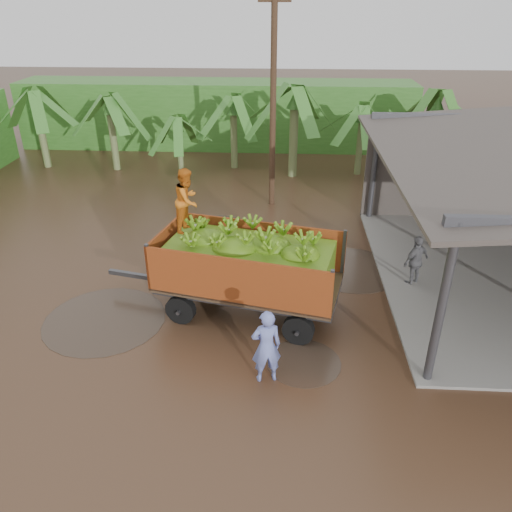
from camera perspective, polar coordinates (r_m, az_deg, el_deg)
The scene contains 7 objects.
ground at distance 15.12m, azimuth -4.34°, elevation -3.77°, with size 100.00×100.00×0.00m, color black.
hedge_north at distance 29.65m, azimuth -4.48°, elevation 15.86°, with size 22.00×3.00×3.60m, color #2D661E.
banana_trailer at distance 13.32m, azimuth -0.98°, elevation -1.00°, with size 6.86×3.39×3.96m.
man_blue at distance 11.28m, azimuth 1.18°, elevation -10.29°, with size 0.68×0.45×1.87m, color #6B78C3.
man_grey at distance 15.64m, azimuth 17.81°, elevation -0.55°, with size 0.96×0.40×1.63m, color slate.
utility_pole at distance 20.13m, azimuth 1.96°, elevation 17.20°, with size 1.20×0.24×8.28m.
banana_plants at distance 21.41m, azimuth -16.04°, elevation 10.59°, with size 24.64×20.28×4.40m.
Camera 1 is at (1.87, -12.75, 7.90)m, focal length 35.00 mm.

